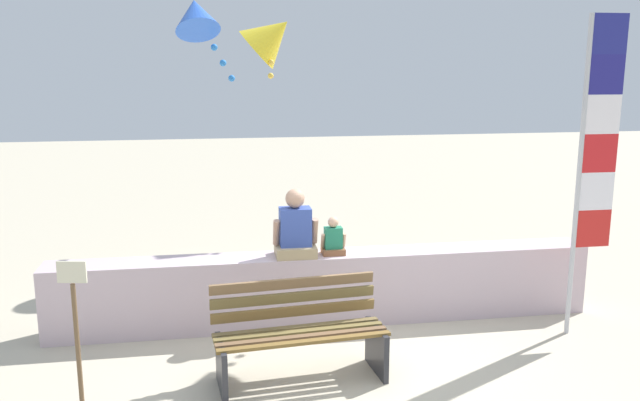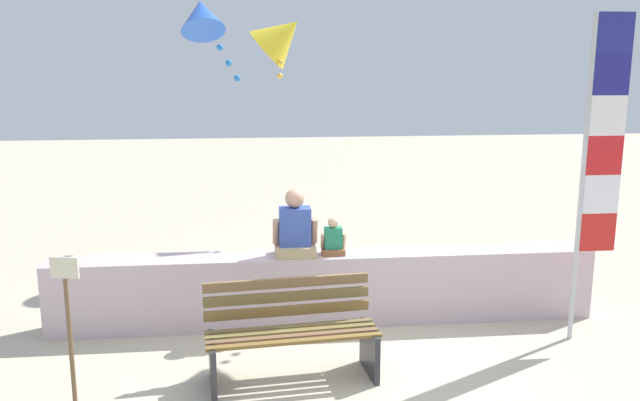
{
  "view_description": "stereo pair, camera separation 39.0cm",
  "coord_description": "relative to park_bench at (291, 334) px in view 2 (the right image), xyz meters",
  "views": [
    {
      "loc": [
        -1.2,
        -5.81,
        2.84
      ],
      "look_at": [
        -0.07,
        1.04,
        1.39
      ],
      "focal_mm": 36.85,
      "sensor_mm": 36.0,
      "label": 1
    },
    {
      "loc": [
        -0.81,
        -5.86,
        2.84
      ],
      "look_at": [
        -0.07,
        1.04,
        1.39
      ],
      "focal_mm": 36.85,
      "sensor_mm": 36.0,
      "label": 2
    }
  ],
  "objects": [
    {
      "name": "park_bench",
      "position": [
        0.0,
        0.0,
        0.0
      ],
      "size": [
        1.61,
        0.76,
        0.88
      ],
      "color": "brown",
      "rests_on": "ground"
    },
    {
      "name": "kite_blue",
      "position": [
        -0.86,
        2.39,
        2.97
      ],
      "size": [
        0.75,
        0.75,
        1.06
      ],
      "color": "blue"
    },
    {
      "name": "sign_post",
      "position": [
        -1.88,
        -0.27,
        0.35
      ],
      "size": [
        0.24,
        0.07,
        1.29
      ],
      "color": "brown",
      "rests_on": "ground"
    },
    {
      "name": "seawall_ledge",
      "position": [
        0.47,
        1.28,
        -0.02
      ],
      "size": [
        6.01,
        0.45,
        0.79
      ],
      "primitive_type": "cube",
      "color": "#C5ADB6",
      "rests_on": "ground"
    },
    {
      "name": "person_child",
      "position": [
        0.54,
        1.24,
        0.54
      ],
      "size": [
        0.28,
        0.2,
        0.42
      ],
      "color": "brown",
      "rests_on": "seawall_ledge"
    },
    {
      "name": "person_adult",
      "position": [
        0.13,
        1.24,
        0.67
      ],
      "size": [
        0.49,
        0.36,
        0.74
      ],
      "color": "tan",
      "rests_on": "seawall_ledge"
    },
    {
      "name": "ground_plane",
      "position": [
        0.47,
        0.23,
        -0.41
      ],
      "size": [
        40.0,
        40.0,
        0.0
      ],
      "primitive_type": "plane",
      "color": "#C0B59C"
    },
    {
      "name": "kite_yellow",
      "position": [
        0.13,
        3.79,
        2.81
      ],
      "size": [
        0.99,
        0.83,
        1.03
      ],
      "color": "yellow"
    },
    {
      "name": "flag_banner",
      "position": [
        3.11,
        0.54,
        1.55
      ],
      "size": [
        0.43,
        0.05,
        3.33
      ],
      "color": "#B7B7BC",
      "rests_on": "ground"
    }
  ]
}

